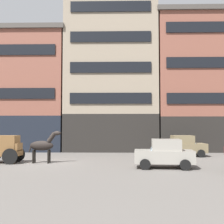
{
  "coord_description": "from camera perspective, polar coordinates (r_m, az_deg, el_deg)",
  "views": [
    {
      "loc": [
        5.2,
        -19.73,
        2.69
      ],
      "look_at": [
        4.76,
        2.04,
        3.78
      ],
      "focal_mm": 43.78,
      "sensor_mm": 36.0,
      "label": 1
    }
  ],
  "objects": [
    {
      "name": "ground_plane",
      "position": [
        20.58,
        -13.71,
        -10.3
      ],
      "size": [
        120.0,
        120.0,
        0.0
      ],
      "primitive_type": "plane",
      "color": "#605B56"
    },
    {
      "name": "building_center_left",
      "position": [
        31.62,
        -16.4,
        4.42
      ],
      "size": [
        8.03,
        5.58,
        13.19
      ],
      "color": "black",
      "rests_on": "ground_plane"
    },
    {
      "name": "building_center_right",
      "position": [
        30.47,
        -0.19,
        8.16
      ],
      "size": [
        10.28,
        5.58,
        16.95
      ],
      "color": "black",
      "rests_on": "ground_plane"
    },
    {
      "name": "building_far_right",
      "position": [
        31.35,
        16.16,
        6.13
      ],
      "size": [
        7.97,
        5.58,
        14.98
      ],
      "color": "black",
      "rests_on": "ground_plane"
    },
    {
      "name": "cargo_wagon",
      "position": [
        21.43,
        -21.9,
        -6.8
      ],
      "size": [
        2.94,
        1.57,
        1.98
      ],
      "color": "brown",
      "rests_on": "ground_plane"
    },
    {
      "name": "draft_horse",
      "position": [
        20.46,
        -14.22,
        -6.77
      ],
      "size": [
        2.35,
        0.64,
        2.3
      ],
      "color": "black",
      "rests_on": "ground_plane"
    },
    {
      "name": "sedan_dark",
      "position": [
        24.97,
        14.75,
        -6.86
      ],
      "size": [
        3.78,
        2.03,
        1.83
      ],
      "color": "#7A6B4C",
      "rests_on": "ground_plane"
    },
    {
      "name": "sedan_parked_curb",
      "position": [
        17.89,
        10.87,
        -8.53
      ],
      "size": [
        3.82,
        2.11,
        1.83
      ],
      "color": "gray",
      "rests_on": "ground_plane"
    },
    {
      "name": "pedestrian_officer",
      "position": [
        25.11,
        -21.3,
        -6.58
      ],
      "size": [
        0.49,
        0.49,
        1.79
      ],
      "color": "black",
      "rests_on": "ground_plane"
    }
  ]
}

